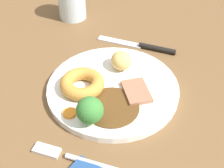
{
  "coord_description": "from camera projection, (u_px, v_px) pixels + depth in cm",
  "views": [
    {
      "loc": [
        -43.31,
        -20.33,
        48.07
      ],
      "look_at": [
        -0.48,
        -2.36,
        6.0
      ],
      "focal_mm": 52.59,
      "sensor_mm": 36.0,
      "label": 1
    }
  ],
  "objects": [
    {
      "name": "dinner_plate",
      "position": [
        112.0,
        90.0,
        0.64
      ],
      "size": [
        25.69,
        25.69,
        1.4
      ],
      "primitive_type": "cylinder",
      "color": "white",
      "rests_on": "dining_table"
    },
    {
      "name": "roast_potato_left",
      "position": [
        121.0,
        61.0,
        0.67
      ],
      "size": [
        6.28,
        6.15,
        3.61
      ],
      "primitive_type": "ellipsoid",
      "rotation": [
        0.0,
        0.0,
        3.78
      ],
      "color": "#D8B260",
      "rests_on": "dinner_plate"
    },
    {
      "name": "meat_slice_main",
      "position": [
        137.0,
        90.0,
        0.62
      ],
      "size": [
        7.96,
        7.56,
        0.8
      ],
      "primitive_type": "cube",
      "rotation": [
        0.0,
        0.0,
        0.65
      ],
      "color": "#9E664C",
      "rests_on": "dinner_plate"
    },
    {
      "name": "yorkshire_pudding",
      "position": [
        82.0,
        84.0,
        0.62
      ],
      "size": [
        8.53,
        8.53,
        2.54
      ],
      "primitive_type": "torus",
      "color": "#C68938",
      "rests_on": "dinner_plate"
    },
    {
      "name": "knife",
      "position": [
        143.0,
        46.0,
        0.75
      ],
      "size": [
        2.32,
        18.55,
        1.2
      ],
      "rotation": [
        0.0,
        0.0,
        1.62
      ],
      "color": "black",
      "rests_on": "dining_table"
    },
    {
      "name": "carrot_coin_front",
      "position": [
        70.0,
        113.0,
        0.58
      ],
      "size": [
        2.5,
        2.5,
        0.52
      ],
      "primitive_type": "cylinder",
      "color": "orange",
      "rests_on": "dinner_plate"
    },
    {
      "name": "gravy_pool",
      "position": [
        112.0,
        107.0,
        0.59
      ],
      "size": [
        10.19,
        10.19,
        0.3
      ],
      "primitive_type": "cylinder",
      "color": "#563819",
      "rests_on": "dinner_plate"
    },
    {
      "name": "water_glass",
      "position": [
        72.0,
        1.0,
        0.83
      ],
      "size": [
        6.92,
        6.92,
        9.2
      ],
      "primitive_type": "cylinder",
      "color": "silver",
      "rests_on": "dining_table"
    },
    {
      "name": "dining_table",
      "position": [
        102.0,
        95.0,
        0.66
      ],
      "size": [
        120.0,
        84.0,
        3.6
      ],
      "primitive_type": "cube",
      "color": "brown",
      "rests_on": "ground"
    },
    {
      "name": "broccoli_floret",
      "position": [
        90.0,
        110.0,
        0.55
      ],
      "size": [
        4.73,
        4.73,
        5.39
      ],
      "color": "#8CB766",
      "rests_on": "dinner_plate"
    },
    {
      "name": "fork",
      "position": [
        74.0,
        158.0,
        0.53
      ],
      "size": [
        2.5,
        15.31,
        0.9
      ],
      "rotation": [
        0.0,
        0.0,
        1.64
      ],
      "color": "silver",
      "rests_on": "dining_table"
    }
  ]
}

